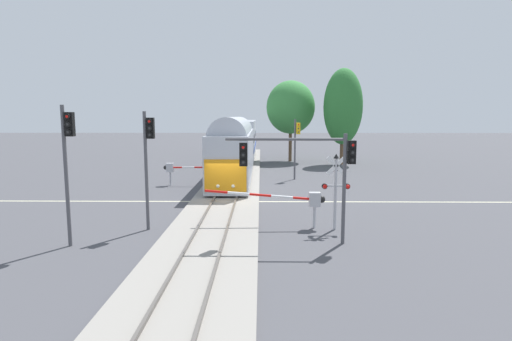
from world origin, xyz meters
TOP-DOWN VIEW (x-y plane):
  - ground_plane at (0.00, 0.00)m, footprint 220.00×220.00m
  - road_centre_stripe at (0.00, 0.00)m, footprint 44.00×0.20m
  - railway_track at (0.00, 0.00)m, footprint 4.40×80.00m
  - commuter_train at (0.00, 19.32)m, footprint 3.04×41.46m
  - crossing_gate_near at (4.30, -6.29)m, footprint 6.00×0.40m
  - crossing_signal_mast at (5.95, -6.64)m, footprint 1.36×0.44m
  - crossing_gate_far at (-4.42, 6.29)m, footprint 5.50×0.40m
  - traffic_signal_far_side at (5.43, 9.56)m, footprint 0.53×0.38m
  - traffic_signal_near_left at (-5.77, -9.33)m, footprint 0.53×0.38m
  - traffic_signal_median at (-3.10, -6.74)m, footprint 0.53×0.38m
  - traffic_signal_near_right at (4.34, -8.86)m, footprint 5.56×0.38m
  - oak_far_right at (11.65, 20.94)m, footprint 4.41×4.41m
  - elm_centre_background at (5.94, 24.24)m, footprint 5.88×5.88m

SIDE VIEW (x-z plane):
  - ground_plane at x=0.00m, z-range 0.00..0.00m
  - road_centre_stripe at x=0.00m, z-range 0.00..0.01m
  - railway_track at x=0.00m, z-range -0.06..0.26m
  - crossing_gate_far at x=-4.42m, z-range 0.49..2.29m
  - crossing_gate_near at x=4.30m, z-range 0.47..2.42m
  - crossing_signal_mast at x=5.95m, z-range 0.42..4.17m
  - commuter_train at x=0.00m, z-range 0.21..5.37m
  - traffic_signal_far_side at x=5.43m, z-range 0.90..6.18m
  - traffic_signal_near_right at x=4.34m, z-range 1.24..6.06m
  - traffic_signal_median at x=-3.10m, z-range 0.98..6.76m
  - traffic_signal_near_left at x=-5.77m, z-range 1.01..7.03m
  - oak_far_right at x=11.65m, z-range 1.14..12.06m
  - elm_centre_background at x=5.94m, z-range 1.69..11.51m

